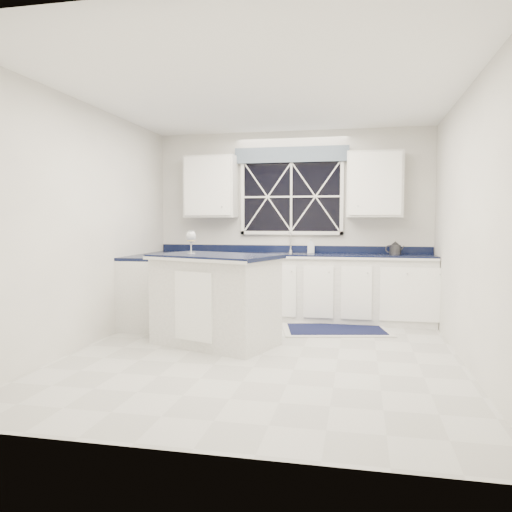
% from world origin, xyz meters
% --- Properties ---
extents(ground, '(4.50, 4.50, 0.00)m').
position_xyz_m(ground, '(0.00, 0.00, 0.00)').
color(ground, beige).
rests_on(ground, ground).
extents(back_wall, '(4.00, 0.10, 2.70)m').
position_xyz_m(back_wall, '(0.00, 2.25, 1.35)').
color(back_wall, white).
rests_on(back_wall, ground).
extents(base_cabinets, '(3.99, 1.60, 0.90)m').
position_xyz_m(base_cabinets, '(-0.33, 1.78, 0.45)').
color(base_cabinets, white).
rests_on(base_cabinets, ground).
extents(countertop, '(3.98, 0.64, 0.04)m').
position_xyz_m(countertop, '(0.00, 1.95, 0.92)').
color(countertop, black).
rests_on(countertop, base_cabinets).
extents(dishwasher, '(0.60, 0.58, 0.82)m').
position_xyz_m(dishwasher, '(-1.10, 1.95, 0.41)').
color(dishwasher, black).
rests_on(dishwasher, ground).
extents(window, '(1.65, 0.09, 1.26)m').
position_xyz_m(window, '(0.00, 2.20, 1.83)').
color(window, black).
rests_on(window, ground).
extents(upper_cabinets, '(3.10, 0.34, 0.90)m').
position_xyz_m(upper_cabinets, '(0.00, 2.08, 1.90)').
color(upper_cabinets, white).
rests_on(upper_cabinets, ground).
extents(faucet, '(0.05, 0.20, 0.30)m').
position_xyz_m(faucet, '(0.00, 2.14, 1.10)').
color(faucet, silver).
rests_on(faucet, countertop).
extents(island, '(1.57, 1.24, 1.02)m').
position_xyz_m(island, '(-0.61, 0.35, 0.51)').
color(island, white).
rests_on(island, ground).
extents(rug, '(1.48, 1.08, 0.02)m').
position_xyz_m(rug, '(0.70, 1.35, 0.01)').
color(rug, beige).
rests_on(rug, ground).
extents(kettle, '(0.25, 0.19, 0.18)m').
position_xyz_m(kettle, '(1.46, 2.06, 1.02)').
color(kettle, '#2D2D30').
rests_on(kettle, countertop).
extents(wine_glass, '(0.11, 0.11, 0.27)m').
position_xyz_m(wine_glass, '(-0.92, 0.44, 1.21)').
color(wine_glass, silver).
rests_on(wine_glass, island).
extents(soap_bottle, '(0.11, 0.11, 0.21)m').
position_xyz_m(soap_bottle, '(0.30, 2.10, 1.05)').
color(soap_bottle, silver).
rests_on(soap_bottle, countertop).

